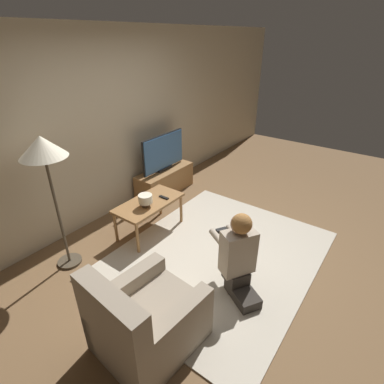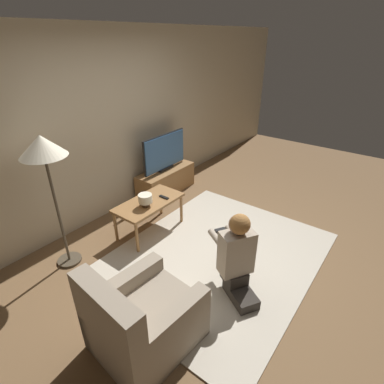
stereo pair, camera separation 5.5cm
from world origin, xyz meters
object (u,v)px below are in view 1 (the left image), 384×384
at_px(person_kneeling, 239,254).
at_px(table_lamp, 145,200).
at_px(armchair, 146,322).
at_px(tv, 164,152).
at_px(floor_lamp, 44,154).
at_px(coffee_table, 149,205).

height_order(person_kneeling, table_lamp, person_kneeling).
distance_m(person_kneeling, table_lamp, 1.44).
distance_m(armchair, person_kneeling, 1.10).
xyz_separation_m(tv, armchair, (-2.31, -1.79, -0.45)).
bearing_deg(table_lamp, floor_lamp, 156.61).
bearing_deg(person_kneeling, coffee_table, -68.43).
xyz_separation_m(floor_lamp, armchair, (-0.23, -1.52, -1.11)).
bearing_deg(coffee_table, floor_lamp, 161.71).
height_order(tv, floor_lamp, floor_lamp).
relative_size(coffee_table, table_lamp, 5.28).
xyz_separation_m(coffee_table, person_kneeling, (-0.26, -1.49, 0.07)).
relative_size(floor_lamp, armchair, 1.76).
bearing_deg(floor_lamp, armchair, -98.57).
relative_size(coffee_table, floor_lamp, 0.60).
xyz_separation_m(armchair, table_lamp, (1.17, 1.11, 0.30)).
xyz_separation_m(tv, person_kneeling, (-1.28, -2.10, -0.25)).
bearing_deg(table_lamp, armchair, -136.44).
relative_size(tv, coffee_table, 1.00).
xyz_separation_m(coffee_table, floor_lamp, (-1.06, 0.35, 0.97)).
relative_size(coffee_table, person_kneeling, 1.01).
distance_m(tv, person_kneeling, 2.47).
bearing_deg(coffee_table, tv, 30.99).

